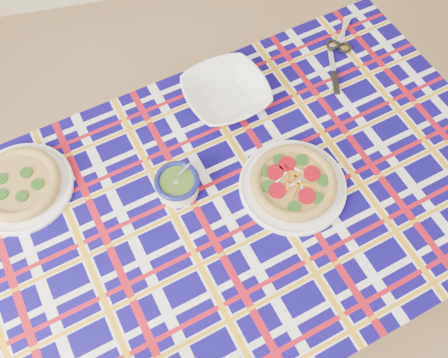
{
  "coord_description": "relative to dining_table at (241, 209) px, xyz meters",
  "views": [
    {
      "loc": [
        -0.43,
        -0.14,
        1.83
      ],
      "look_at": [
        -0.29,
        0.46,
        0.69
      ],
      "focal_mm": 40.0,
      "sensor_mm": 36.0,
      "label": 1
    }
  ],
  "objects": [
    {
      "name": "kitchen_scissors",
      "position": [
        0.45,
        0.5,
        0.08
      ],
      "size": [
        0.16,
        0.19,
        0.01
      ],
      "primitive_type": null,
      "rotation": [
        0.0,
        0.0,
        1.02
      ],
      "color": "silver",
      "rests_on": "tablecloth"
    },
    {
      "name": "serving_bowl",
      "position": [
        0.03,
        0.32,
        0.1
      ],
      "size": [
        0.29,
        0.29,
        0.06
      ],
      "primitive_type": "imported",
      "rotation": [
        0.0,
        0.0,
        0.25
      ],
      "color": "white",
      "rests_on": "tablecloth"
    },
    {
      "name": "table_knife",
      "position": [
        0.38,
        0.4,
        0.07
      ],
      "size": [
        0.06,
        0.21,
        0.01
      ],
      "primitive_type": null,
      "rotation": [
        0.0,
        0.0,
        1.37
      ],
      "color": "silver",
      "rests_on": "tablecloth"
    },
    {
      "name": "pesto_bowl",
      "position": [
        -0.16,
        0.06,
        0.1
      ],
      "size": [
        0.13,
        0.13,
        0.07
      ],
      "primitive_type": null,
      "rotation": [
        0.0,
        0.0,
        0.16
      ],
      "color": "#253F11",
      "rests_on": "tablecloth"
    },
    {
      "name": "second_focaccia_plate",
      "position": [
        -0.56,
        0.15,
        0.09
      ],
      "size": [
        0.33,
        0.33,
        0.05
      ],
      "primitive_type": null,
      "rotation": [
        0.0,
        0.0,
        0.21
      ],
      "color": "olive",
      "rests_on": "tablecloth"
    },
    {
      "name": "tablecloth",
      "position": [
        -0.0,
        -0.0,
        0.02
      ],
      "size": [
        1.64,
        1.26,
        0.09
      ],
      "primitive_type": null,
      "rotation": [
        0.0,
        0.0,
        0.26
      ],
      "color": "#0B0453",
      "rests_on": "dining_table"
    },
    {
      "name": "main_focaccia_plate",
      "position": [
        0.14,
        0.0,
        0.1
      ],
      "size": [
        0.31,
        0.31,
        0.06
      ],
      "primitive_type": null,
      "rotation": [
        0.0,
        0.0,
        0.09
      ],
      "color": "olive",
      "rests_on": "tablecloth"
    },
    {
      "name": "dining_table",
      "position": [
        0.0,
        0.0,
        0.0
      ],
      "size": [
        1.61,
        1.23,
        0.67
      ],
      "rotation": [
        0.0,
        0.0,
        0.26
      ],
      "color": "brown",
      "rests_on": "floor"
    }
  ]
}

